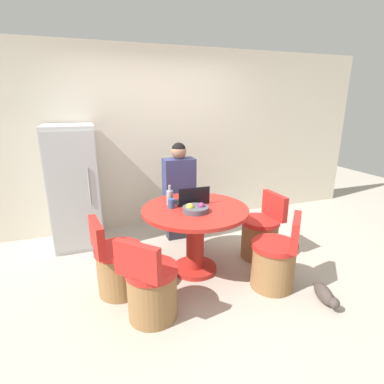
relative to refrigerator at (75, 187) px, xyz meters
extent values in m
plane|color=#B2A899|center=(1.20, -1.28, -0.79)|extent=(12.00, 12.00, 0.00)
cube|color=beige|center=(1.20, 0.38, 0.51)|extent=(7.00, 0.06, 2.60)
cube|color=silver|center=(0.00, 0.01, 0.00)|extent=(0.60, 0.65, 1.58)
cube|color=#AFB2B5|center=(0.00, -0.32, 0.00)|extent=(0.58, 0.01, 1.48)
cylinder|color=gray|center=(0.18, -0.34, 0.08)|extent=(0.02, 0.02, 0.47)
cylinder|color=#B2261E|center=(1.23, -1.18, -0.76)|extent=(0.49, 0.49, 0.05)
cylinder|color=#B2261E|center=(1.23, -1.18, -0.41)|extent=(0.20, 0.20, 0.66)
cylinder|color=#B2261E|center=(1.23, -1.18, -0.06)|extent=(1.15, 1.15, 0.04)
cylinder|color=olive|center=(0.61, -1.77, -0.57)|extent=(0.44, 0.44, 0.44)
cylinder|color=red|center=(0.61, -1.77, -0.32)|extent=(0.46, 0.46, 0.06)
cube|color=red|center=(0.48, -1.90, -0.14)|extent=(0.34, 0.35, 0.30)
cylinder|color=olive|center=(0.38, -1.30, -0.57)|extent=(0.44, 0.44, 0.44)
cylinder|color=red|center=(0.38, -1.30, -0.32)|extent=(0.46, 0.46, 0.06)
cube|color=red|center=(0.20, -1.32, -0.14)|extent=(0.13, 0.42, 0.30)
cylinder|color=olive|center=(2.08, -1.15, -0.57)|extent=(0.44, 0.44, 0.44)
cylinder|color=red|center=(2.08, -1.15, -0.32)|extent=(0.46, 0.46, 0.06)
cube|color=red|center=(2.26, -1.14, -0.14)|extent=(0.08, 0.42, 0.30)
cylinder|color=olive|center=(1.87, -1.74, -0.57)|extent=(0.44, 0.44, 0.44)
cylinder|color=red|center=(1.87, -1.74, -0.32)|extent=(0.46, 0.46, 0.06)
cube|color=red|center=(2.01, -1.86, -0.14)|extent=(0.32, 0.36, 0.30)
cube|color=#2D2D38|center=(1.28, -0.29, -0.54)|extent=(0.28, 0.16, 0.49)
cube|color=#2D2D38|center=(1.28, -0.35, -0.22)|extent=(0.32, 0.36, 0.14)
cube|color=navy|center=(1.28, -0.43, 0.11)|extent=(0.40, 0.22, 0.52)
sphere|color=#936B51|center=(1.28, -0.43, 0.45)|extent=(0.20, 0.20, 0.20)
sphere|color=black|center=(1.28, -0.43, 0.48)|extent=(0.18, 0.18, 0.18)
cube|color=#232328|center=(1.25, -0.99, -0.03)|extent=(0.36, 0.21, 0.02)
cube|color=black|center=(1.25, -1.10, 0.07)|extent=(0.36, 0.01, 0.18)
cylinder|color=#4C4C56|center=(1.19, -1.29, -0.01)|extent=(0.27, 0.27, 0.05)
sphere|color=#7A2D5B|center=(1.25, -1.30, 0.02)|extent=(0.07, 0.07, 0.07)
sphere|color=gold|center=(1.13, -1.29, 0.03)|extent=(0.08, 0.08, 0.08)
cylinder|color=#2D4C84|center=(0.99, -1.09, 0.01)|extent=(0.07, 0.07, 0.10)
cylinder|color=#9999A3|center=(1.00, -0.99, 0.05)|extent=(0.07, 0.07, 0.16)
cylinder|color=#9999A3|center=(1.00, -0.99, 0.16)|extent=(0.03, 0.03, 0.06)
ellipsoid|color=#473D38|center=(2.20, -2.12, -0.71)|extent=(0.20, 0.33, 0.16)
sphere|color=#473D38|center=(2.16, -2.29, -0.68)|extent=(0.10, 0.10, 0.10)
cylinder|color=#473D38|center=(2.24, -1.99, -0.69)|extent=(0.06, 0.14, 0.11)
camera|label=1|loc=(0.18, -4.01, 1.06)|focal=28.00mm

